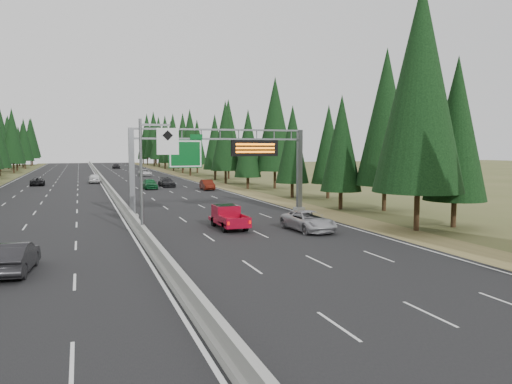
% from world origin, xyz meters
% --- Properties ---
extents(road, '(32.00, 260.00, 0.08)m').
position_xyz_m(road, '(0.00, 80.00, 0.04)').
color(road, black).
rests_on(road, ground).
extents(shoulder_right, '(3.60, 260.00, 0.06)m').
position_xyz_m(shoulder_right, '(17.80, 80.00, 0.03)').
color(shoulder_right, olive).
rests_on(shoulder_right, ground).
extents(median_barrier, '(0.70, 260.00, 0.85)m').
position_xyz_m(median_barrier, '(0.00, 80.00, 0.41)').
color(median_barrier, gray).
rests_on(median_barrier, road).
extents(sign_gantry, '(16.75, 0.98, 7.80)m').
position_xyz_m(sign_gantry, '(8.92, 34.88, 5.27)').
color(sign_gantry, slate).
rests_on(sign_gantry, road).
extents(hov_sign_pole, '(2.80, 0.50, 8.00)m').
position_xyz_m(hov_sign_pole, '(0.58, 24.97, 4.72)').
color(hov_sign_pole, slate).
rests_on(hov_sign_pole, road).
extents(tree_row_right, '(11.73, 242.76, 18.94)m').
position_xyz_m(tree_row_right, '(22.15, 80.74, 8.97)').
color(tree_row_right, black).
rests_on(tree_row_right, ground).
extents(silver_minivan, '(2.80, 5.39, 1.45)m').
position_xyz_m(silver_minivan, '(11.79, 23.65, 0.81)').
color(silver_minivan, '#A5A4A9').
rests_on(silver_minivan, road).
extents(red_pickup, '(1.87, 5.22, 1.70)m').
position_xyz_m(red_pickup, '(6.61, 27.08, 1.02)').
color(red_pickup, black).
rests_on(red_pickup, road).
extents(car_ahead_green, '(1.96, 4.71, 1.59)m').
position_xyz_m(car_ahead_green, '(5.89, 65.84, 0.88)').
color(car_ahead_green, '#13572A').
rests_on(car_ahead_green, road).
extents(car_ahead_dkred, '(1.74, 4.52, 1.47)m').
position_xyz_m(car_ahead_dkred, '(13.59, 61.55, 0.81)').
color(car_ahead_dkred, '#54160C').
rests_on(car_ahead_dkred, road).
extents(car_ahead_dkgrey, '(2.34, 5.00, 1.41)m').
position_xyz_m(car_ahead_dkgrey, '(8.92, 69.14, 0.79)').
color(car_ahead_dkgrey, black).
rests_on(car_ahead_dkgrey, road).
extents(car_ahead_white, '(2.46, 5.21, 1.44)m').
position_xyz_m(car_ahead_white, '(9.54, 101.45, 0.80)').
color(car_ahead_white, silver).
rests_on(car_ahead_white, road).
extents(car_ahead_far, '(2.26, 4.73, 1.56)m').
position_xyz_m(car_ahead_far, '(6.40, 145.24, 0.86)').
color(car_ahead_far, black).
rests_on(car_ahead_far, road).
extents(car_onc_near, '(2.10, 4.79, 1.53)m').
position_xyz_m(car_onc_near, '(-7.01, 17.15, 0.85)').
color(car_onc_near, black).
rests_on(car_onc_near, road).
extents(car_onc_white, '(2.05, 4.85, 1.64)m').
position_xyz_m(car_onc_white, '(-1.50, 82.04, 0.90)').
color(car_onc_white, silver).
rests_on(car_onc_white, road).
extents(car_onc_far, '(2.35, 4.80, 1.31)m').
position_xyz_m(car_onc_far, '(-10.43, 79.04, 0.74)').
color(car_onc_far, black).
rests_on(car_onc_far, road).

